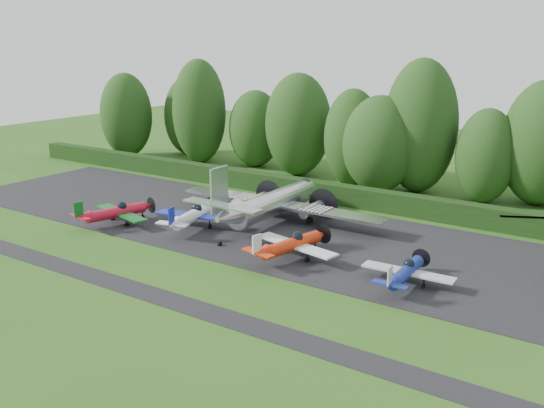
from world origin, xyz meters
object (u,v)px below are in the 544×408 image
Objects in this scene: light_plane_red at (116,212)px; light_plane_white at (194,215)px; light_plane_orange at (292,244)px; transport_plane at (272,203)px; light_plane_blue at (406,272)px.

light_plane_red is 0.94× the size of light_plane_white.
light_plane_red is 7.26m from light_plane_white.
light_plane_orange is at bearing 3.98° from light_plane_white.
transport_plane is 2.79× the size of light_plane_red.
transport_plane is at bearing 121.37° from light_plane_orange.
light_plane_white is (6.63, 2.95, 0.07)m from light_plane_red.
transport_plane is 14.10m from light_plane_red.
transport_plane is 9.53m from light_plane_orange.
light_plane_white is (-4.81, -5.26, -0.66)m from transport_plane.
light_plane_orange is 9.21m from light_plane_blue.
light_plane_white is 20.55m from light_plane_blue.
light_plane_orange is 1.15× the size of light_plane_blue.
light_plane_red is 27.12m from light_plane_blue.
transport_plane is at bearing 60.23° from light_plane_white.
light_plane_white is 1.03× the size of light_plane_orange.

